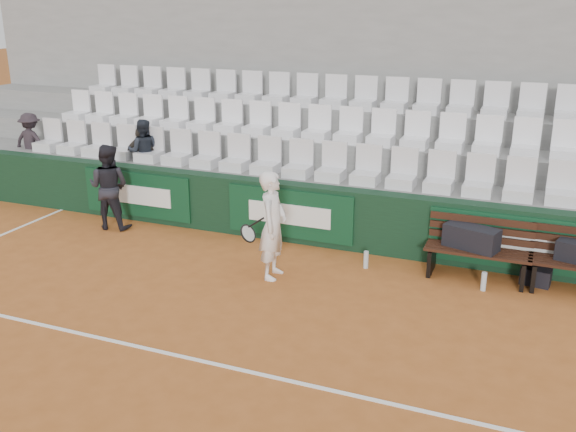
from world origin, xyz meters
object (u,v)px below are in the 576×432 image
(bench_left, at_px, (477,264))
(spectator_a, at_px, (29,120))
(spectator_b, at_px, (139,132))
(tennis_player, at_px, (273,225))
(sports_bag_ground, at_px, (536,276))
(water_bottle_far, at_px, (484,281))
(water_bottle_near, at_px, (366,260))
(spectator_c, at_px, (142,128))
(sports_bag_left, at_px, (471,237))
(ball_kid, at_px, (109,187))

(bench_left, bearing_deg, spectator_a, 173.74)
(spectator_b, bearing_deg, tennis_player, 129.97)
(bench_left, distance_m, spectator_a, 9.19)
(bench_left, relative_size, spectator_b, 1.43)
(bench_left, height_order, sports_bag_ground, bench_left)
(water_bottle_far, height_order, spectator_a, spectator_a)
(tennis_player, distance_m, spectator_a, 6.61)
(water_bottle_near, xyz_separation_m, spectator_b, (-4.78, 1.21, 1.39))
(water_bottle_near, bearing_deg, spectator_c, 165.65)
(bench_left, bearing_deg, water_bottle_near, -172.24)
(spectator_a, distance_m, spectator_b, 2.65)
(water_bottle_far, bearing_deg, sports_bag_ground, 36.13)
(sports_bag_ground, relative_size, spectator_b, 0.39)
(sports_bag_left, distance_m, sports_bag_ground, 1.06)
(spectator_c, bearing_deg, spectator_a, -24.85)
(bench_left, height_order, spectator_a, spectator_a)
(spectator_b, bearing_deg, bench_left, 150.50)
(tennis_player, bearing_deg, bench_left, 20.26)
(bench_left, xyz_separation_m, sports_bag_ground, (0.82, 0.11, -0.10))
(bench_left, xyz_separation_m, spectator_c, (-6.33, 0.99, 1.39))
(sports_bag_left, xyz_separation_m, spectator_a, (-8.93, 0.95, 0.97))
(water_bottle_near, height_order, water_bottle_far, water_bottle_far)
(sports_bag_left, height_order, ball_kid, ball_kid)
(spectator_a, height_order, spectator_b, spectator_a)
(bench_left, height_order, ball_kid, ball_kid)
(ball_kid, height_order, spectator_c, spectator_c)
(spectator_c, bearing_deg, water_bottle_far, 143.21)
(sports_bag_left, relative_size, tennis_player, 0.48)
(bench_left, distance_m, sports_bag_ground, 0.83)
(water_bottle_near, bearing_deg, tennis_player, -145.71)
(bench_left, bearing_deg, ball_kid, -178.82)
(sports_bag_left, relative_size, sports_bag_ground, 1.89)
(sports_bag_ground, distance_m, ball_kid, 7.18)
(spectator_a, relative_size, spectator_b, 1.12)
(water_bottle_near, distance_m, ball_kid, 4.77)
(bench_left, height_order, sports_bag_left, sports_bag_left)
(sports_bag_left, bearing_deg, tennis_player, -158.23)
(bench_left, relative_size, spectator_a, 1.28)
(bench_left, xyz_separation_m, water_bottle_far, (0.15, -0.38, -0.09))
(water_bottle_far, bearing_deg, bench_left, 111.19)
(water_bottle_far, xyz_separation_m, spectator_a, (-9.19, 1.37, 1.45))
(bench_left, bearing_deg, tennis_player, -159.74)
(sports_bag_left, relative_size, spectator_b, 0.74)
(water_bottle_near, relative_size, spectator_c, 0.22)
(water_bottle_far, height_order, spectator_c, spectator_c)
(sports_bag_left, bearing_deg, water_bottle_far, -58.10)
(water_bottle_near, xyz_separation_m, spectator_c, (-4.73, 1.21, 1.48))
(spectator_c, bearing_deg, bench_left, 146.25)
(ball_kid, distance_m, spectator_c, 1.41)
(ball_kid, bearing_deg, sports_bag_ground, 172.84)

